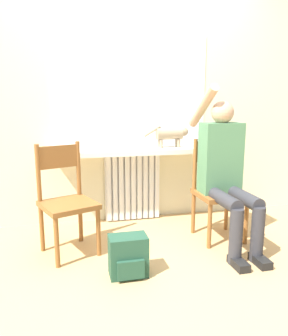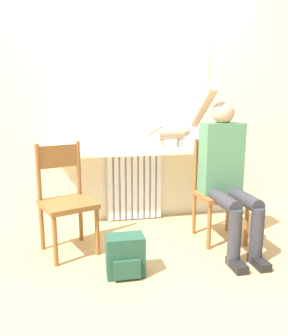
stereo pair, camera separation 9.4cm
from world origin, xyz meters
TOP-DOWN VIEW (x-y plane):
  - ground_plane at (0.00, 0.00)m, footprint 12.00×12.00m
  - wall_with_window at (0.00, 1.23)m, footprint 7.00×0.06m
  - radiator at (0.00, 1.15)m, footprint 0.56×0.08m
  - windowsill at (0.00, 1.05)m, footprint 1.61×0.31m
  - window_glass at (0.00, 1.20)m, footprint 1.54×0.01m
  - chair_left at (-0.66, 0.53)m, footprint 0.51×0.51m
  - chair_right at (0.65, 0.54)m, footprint 0.40×0.40m
  - person at (0.65, 0.41)m, footprint 0.36×1.03m
  - cat at (0.38, 1.06)m, footprint 0.46×0.11m
  - backpack at (-0.25, 0.04)m, footprint 0.27×0.19m

SIDE VIEW (x-z plane):
  - ground_plane at x=0.00m, z-range 0.00..0.00m
  - backpack at x=-0.25m, z-range 0.00..0.29m
  - radiator at x=0.00m, z-range 0.00..0.71m
  - chair_left at x=-0.66m, z-range 0.00..0.89m
  - chair_right at x=0.65m, z-range 0.00..0.89m
  - person at x=0.65m, z-range -0.01..1.34m
  - windowsill at x=0.00m, z-range 0.71..0.76m
  - cat at x=0.38m, z-range 0.78..1.00m
  - window_glass at x=0.00m, z-range 0.76..1.85m
  - wall_with_window at x=0.00m, z-range 0.00..2.70m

